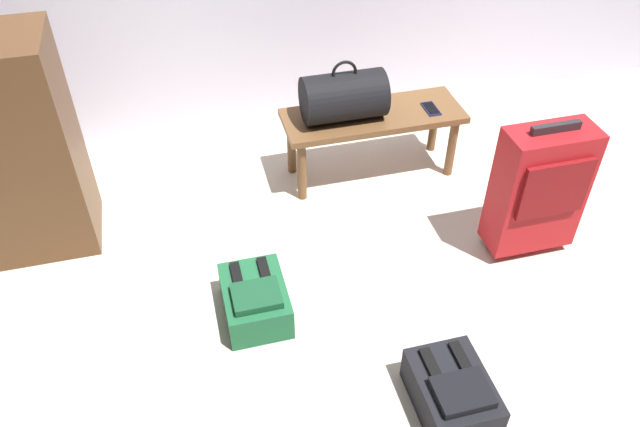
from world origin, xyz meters
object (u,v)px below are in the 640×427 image
bench (373,123)px  side_cabinet (14,149)px  duffel_bag_black (344,96)px  cell_phone (431,109)px  backpack_dark (452,393)px  backpack_green (255,300)px  suitcase_upright_red (539,188)px

bench → side_cabinet: 1.83m
duffel_bag_black → cell_phone: (0.50, -0.04, -0.13)m
backpack_dark → cell_phone: bearing=71.9°
bench → backpack_green: bearing=-133.1°
duffel_bag_black → backpack_dark: bearing=-90.2°
cell_phone → suitcase_upright_red: (0.24, -0.76, -0.03)m
bench → backpack_dark: (-0.18, -1.57, -0.25)m
backpack_dark → side_cabinet: (-1.63, 1.47, 0.46)m
cell_phone → suitcase_upright_red: bearing=-72.3°
duffel_bag_black → backpack_dark: duffel_bag_black is taller
suitcase_upright_red → backpack_green: bearing=-176.1°
cell_phone → side_cabinet: size_ratio=0.13×
backpack_dark → backpack_green: 0.94m
cell_phone → backpack_green: 1.48m
bench → backpack_dark: bench is taller
bench → side_cabinet: bearing=-176.9°
bench → backpack_green: 1.26m
bench → suitcase_upright_red: size_ratio=1.36×
cell_phone → side_cabinet: 2.14m
bench → backpack_dark: size_ratio=2.63×
bench → backpack_green: bench is taller
duffel_bag_black → backpack_green: (-0.67, -0.90, -0.44)m
suitcase_upright_red → side_cabinet: 2.49m
bench → duffel_bag_black: bearing=180.0°
suitcase_upright_red → backpack_dark: 1.11m
duffel_bag_black → cell_phone: size_ratio=3.06×
backpack_dark → backpack_green: bearing=134.6°
duffel_bag_black → backpack_green: size_ratio=1.16×
cell_phone → backpack_green: (-1.16, -0.86, -0.31)m
bench → duffel_bag_black: duffel_bag_black is taller
suitcase_upright_red → side_cabinet: side_cabinet is taller
bench → suitcase_upright_red: bearing=-54.9°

